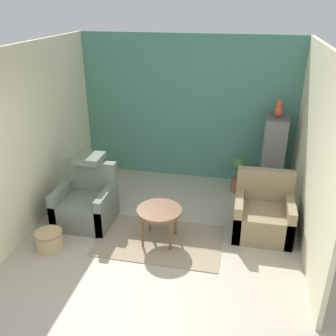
# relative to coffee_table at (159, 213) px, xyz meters

# --- Properties ---
(ground_plane) EXTENTS (20.00, 20.00, 0.00)m
(ground_plane) POSITION_rel_coffee_table_xyz_m (0.02, -1.25, -0.48)
(ground_plane) COLOR #B2A893
(ground_plane) RESTS_ON ground
(wall_back_accent) EXTENTS (4.13, 0.06, 2.72)m
(wall_back_accent) POSITION_rel_coffee_table_xyz_m (0.02, 2.33, 0.88)
(wall_back_accent) COLOR #4C897A
(wall_back_accent) RESTS_ON ground_plane
(wall_left) EXTENTS (0.06, 3.55, 2.72)m
(wall_left) POSITION_rel_coffee_table_xyz_m (-2.02, 0.52, 0.88)
(wall_left) COLOR beige
(wall_left) RESTS_ON ground_plane
(wall_right) EXTENTS (0.06, 3.55, 2.72)m
(wall_right) POSITION_rel_coffee_table_xyz_m (2.05, 0.52, 0.88)
(wall_right) COLOR beige
(wall_right) RESTS_ON ground_plane
(area_rug) EXTENTS (1.83, 1.13, 0.01)m
(area_rug) POSITION_rel_coffee_table_xyz_m (0.00, 0.00, -0.48)
(area_rug) COLOR gray
(area_rug) RESTS_ON ground_plane
(coffee_table) EXTENTS (0.65, 0.65, 0.54)m
(coffee_table) POSITION_rel_coffee_table_xyz_m (0.00, 0.00, 0.00)
(coffee_table) COLOR brown
(coffee_table) RESTS_ON ground_plane
(armchair_left) EXTENTS (0.85, 0.78, 0.93)m
(armchair_left) POSITION_rel_coffee_table_xyz_m (-1.26, 0.29, -0.19)
(armchair_left) COLOR slate
(armchair_left) RESTS_ON ground_plane
(armchair_right) EXTENTS (0.85, 0.78, 0.93)m
(armchair_right) POSITION_rel_coffee_table_xyz_m (1.47, 0.54, -0.19)
(armchair_right) COLOR #8E7A5B
(armchair_right) RESTS_ON ground_plane
(birdcage) EXTENTS (0.48, 0.48, 1.44)m
(birdcage) POSITION_rel_coffee_table_xyz_m (1.63, 1.91, 0.22)
(birdcage) COLOR #555559
(birdcage) RESTS_ON ground_plane
(parrot) EXTENTS (0.14, 0.25, 0.30)m
(parrot) POSITION_rel_coffee_table_xyz_m (1.63, 1.91, 1.09)
(parrot) COLOR #D14C2D
(parrot) RESTS_ON birdcage
(potted_plant) EXTENTS (0.28, 0.25, 0.67)m
(potted_plant) POSITION_rel_coffee_table_xyz_m (1.05, 1.82, -0.12)
(potted_plant) COLOR brown
(potted_plant) RESTS_ON ground_plane
(wicker_basket) EXTENTS (0.39, 0.39, 0.27)m
(wicker_basket) POSITION_rel_coffee_table_xyz_m (-1.50, -0.50, -0.34)
(wicker_basket) COLOR tan
(wicker_basket) RESTS_ON ground_plane
(throw_pillow) EXTENTS (0.42, 0.42, 0.10)m
(throw_pillow) POSITION_rel_coffee_table_xyz_m (-1.26, 0.57, 0.50)
(throw_pillow) COLOR slate
(throw_pillow) RESTS_ON armchair_left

